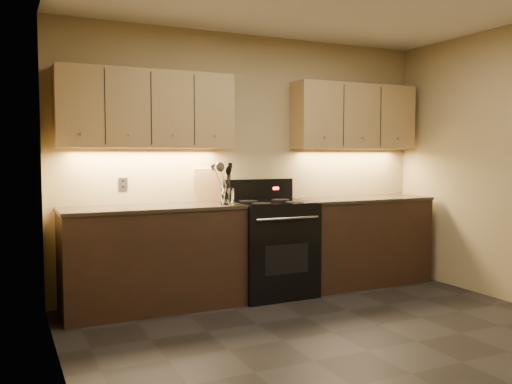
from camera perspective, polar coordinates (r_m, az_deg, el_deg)
floor at (r=4.08m, az=11.69°, el=-16.06°), size 4.00×4.00×0.00m
wall_back at (r=5.56m, az=-0.63°, el=3.02°), size 4.00×0.04×2.60m
wall_left at (r=3.07m, az=-19.26°, el=2.01°), size 0.04×4.00×2.60m
counter_left at (r=5.00m, az=-10.77°, el=-6.79°), size 1.62×0.62×0.93m
counter_right at (r=5.98m, az=10.97°, el=-5.01°), size 1.46×0.62×0.93m
stove at (r=5.39m, az=1.58°, el=-5.79°), size 0.76×0.68×1.14m
upper_cab_left at (r=5.07m, az=-11.40°, el=8.50°), size 1.60×0.30×0.70m
upper_cab_right at (r=6.04m, az=10.29°, el=7.78°), size 1.44×0.30×0.70m
outlet_plate at (r=5.16m, az=-13.84°, el=0.83°), size 0.08×0.01×0.12m
utensil_crock at (r=5.04m, az=-3.03°, el=-0.48°), size 0.15×0.15×0.16m
cutting_board at (r=5.34m, az=-5.08°, el=0.76°), size 0.29×0.17×0.33m
wooden_spoon at (r=5.02m, az=-3.27°, el=0.51°), size 0.12×0.10×0.30m
black_spoon at (r=5.04m, az=-3.20°, el=0.88°), size 0.08×0.17×0.36m
black_turner at (r=5.01m, az=-2.82°, el=1.05°), size 0.12×0.13×0.39m
steel_spatula at (r=5.05m, az=-2.92°, el=1.12°), size 0.24×0.16×0.40m
steel_skimmer at (r=5.03m, az=-2.65°, el=0.98°), size 0.20×0.12×0.39m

